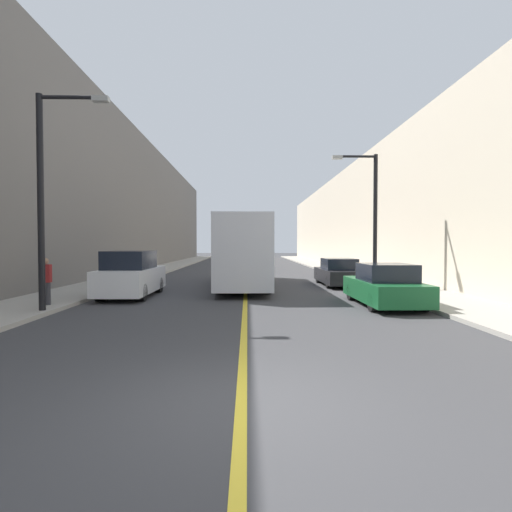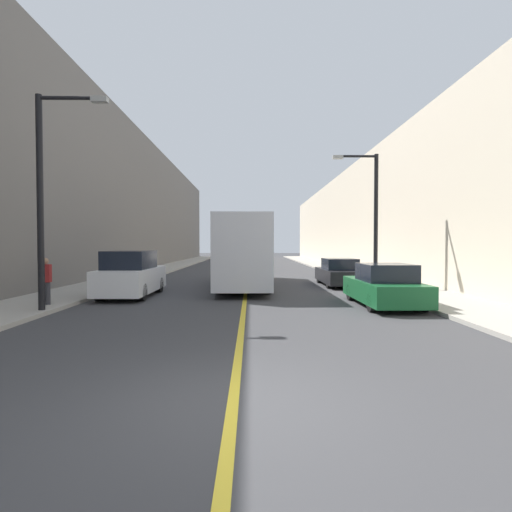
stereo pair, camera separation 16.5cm
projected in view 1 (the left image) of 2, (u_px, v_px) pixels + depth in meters
ground_plane at (241, 406)px, 5.38m from camera, size 200.00×200.00×0.00m
sidewalk_left at (162, 269)px, 35.20m from camera, size 2.95×72.00×0.13m
sidewalk_right at (331, 268)px, 35.52m from camera, size 2.95×72.00×0.13m
building_row_left at (121, 203)px, 34.96m from camera, size 4.00×72.00×11.76m
building_row_right at (370, 218)px, 35.47m from camera, size 4.00×72.00×9.12m
road_center_line at (247, 269)px, 35.37m from camera, size 0.16×72.00×0.01m
bus at (244, 251)px, 21.11m from camera, size 2.46×11.38×3.46m
parked_suv_left at (131, 276)px, 16.68m from camera, size 1.88×4.64×1.92m
car_right_near at (385, 287)px, 14.23m from camera, size 1.88×4.42×1.51m
car_right_mid at (338, 273)px, 21.23m from camera, size 1.80×4.62×1.45m
street_lamp_left at (47, 187)px, 12.35m from camera, size 2.23×0.24×6.70m
street_lamp_right at (371, 211)px, 19.45m from camera, size 2.23×0.24×6.44m
pedestrian at (46, 281)px, 13.55m from camera, size 0.35×0.22×1.60m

